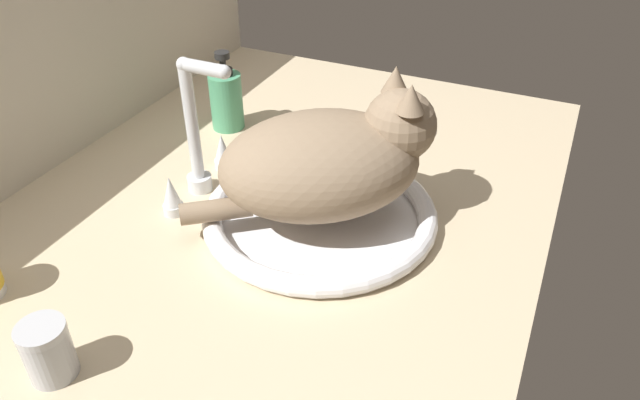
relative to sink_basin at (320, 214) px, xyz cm
name	(u,v)px	position (x,y,z in cm)	size (l,w,h in cm)	color
countertop	(268,224)	(-2.10, 7.94, -2.86)	(122.48, 81.69, 3.00)	#CCB793
backsplash_wall	(39,83)	(-2.10, 49.99, 13.15)	(122.48, 2.40, 35.02)	beige
sink_basin	(320,214)	(0.00, 0.00, 0.00)	(35.59, 35.59, 3.03)	white
faucet	(198,145)	(0.00, 21.16, 7.13)	(17.90, 9.86, 22.87)	silver
cat	(334,159)	(1.21, -1.59, 9.46)	(34.44, 36.00, 19.80)	#8C755B
metal_jar	(48,351)	(-38.67, 15.66, 2.34)	(5.48, 5.48, 7.37)	#B2B5BA
soap_pump_bottle	(226,99)	(20.77, 28.94, 4.47)	(6.16, 6.16, 15.21)	#4C9E70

